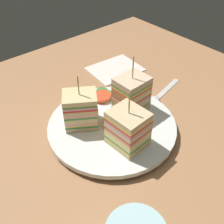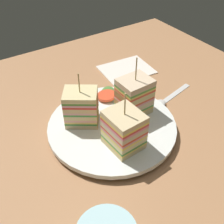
{
  "view_description": "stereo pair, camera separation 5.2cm",
  "coord_description": "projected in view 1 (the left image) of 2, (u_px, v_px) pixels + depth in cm",
  "views": [
    {
      "loc": [
        -25.93,
        -30.12,
        38.29
      ],
      "look_at": [
        0.0,
        0.0,
        4.77
      ],
      "focal_mm": 43.82,
      "sensor_mm": 36.0,
      "label": 1
    },
    {
      "loc": [
        -21.79,
        -33.24,
        38.29
      ],
      "look_at": [
        0.0,
        0.0,
        4.77
      ],
      "focal_mm": 43.82,
      "sensor_mm": 36.0,
      "label": 2
    }
  ],
  "objects": [
    {
      "name": "plate",
      "position": [
        112.0,
        126.0,
        0.54
      ],
      "size": [
        25.34,
        25.34,
        1.77
      ],
      "color": "silver",
      "rests_on": "ground_plane"
    },
    {
      "name": "sandwich_wedge_0",
      "position": [
        131.0,
        95.0,
        0.55
      ],
      "size": [
        6.47,
        5.42,
        12.48
      ],
      "rotation": [
        0.0,
        0.0,
        3.18
      ],
      "color": "beige",
      "rests_on": "plate"
    },
    {
      "name": "napkin",
      "position": [
        115.0,
        69.0,
        0.73
      ],
      "size": [
        13.93,
        11.59,
        0.5
      ],
      "primitive_type": "cube",
      "rotation": [
        0.0,
        0.0,
        -0.09
      ],
      "color": "silver",
      "rests_on": "ground_plane"
    },
    {
      "name": "sandwich_wedge_2",
      "position": [
        128.0,
        129.0,
        0.48
      ],
      "size": [
        5.96,
        6.61,
        11.48
      ],
      "rotation": [
        0.0,
        0.0,
        7.91
      ],
      "color": "#E3C88A",
      "rests_on": "plate"
    },
    {
      "name": "chip_pile",
      "position": [
        114.0,
        122.0,
        0.53
      ],
      "size": [
        6.12,
        6.12,
        1.18
      ],
      "color": "#ECD477",
      "rests_on": "plate"
    },
    {
      "name": "spoon",
      "position": [
        157.0,
        97.0,
        0.63
      ],
      "size": [
        13.46,
        4.56,
        1.0
      ],
      "rotation": [
        0.0,
        0.0,
        3.35
      ],
      "color": "silver",
      "rests_on": "ground_plane"
    },
    {
      "name": "sandwich_wedge_1",
      "position": [
        81.0,
        110.0,
        0.52
      ],
      "size": [
        7.92,
        7.53,
        11.15
      ],
      "rotation": [
        0.0,
        0.0,
        5.69
      ],
      "color": "#D2B687",
      "rests_on": "plate"
    },
    {
      "name": "salad_garnish",
      "position": [
        105.0,
        94.0,
        0.6
      ],
      "size": [
        6.13,
        6.84,
        1.37
      ],
      "color": "#60A73E",
      "rests_on": "plate"
    },
    {
      "name": "ground_plane",
      "position": [
        112.0,
        133.0,
        0.56
      ],
      "size": [
        91.29,
        81.68,
        1.8
      ],
      "primitive_type": "cube",
      "color": "#A5724A"
    }
  ]
}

